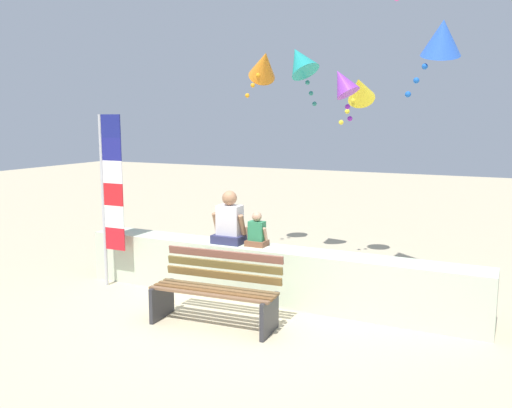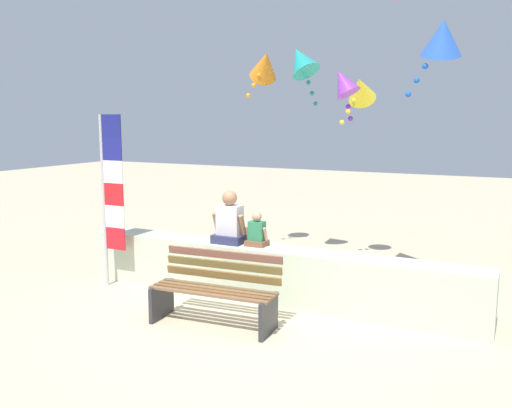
# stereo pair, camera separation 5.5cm
# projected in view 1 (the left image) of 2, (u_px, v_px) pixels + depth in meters

# --- Properties ---
(ground_plane) EXTENTS (40.00, 40.00, 0.00)m
(ground_plane) POSITION_uv_depth(u_px,v_px,m) (243.00, 319.00, 6.92)
(ground_plane) COLOR #C3B390
(seawall_ledge) EXTENTS (5.88, 0.51, 0.76)m
(seawall_ledge) POSITION_uv_depth(u_px,v_px,m) (269.00, 274.00, 7.59)
(seawall_ledge) COLOR beige
(seawall_ledge) RESTS_ON ground
(park_bench) EXTENTS (1.63, 0.72, 0.88)m
(park_bench) POSITION_uv_depth(u_px,v_px,m) (216.00, 291.00, 6.71)
(park_bench) COLOR brown
(park_bench) RESTS_ON ground
(person_adult) EXTENTS (0.50, 0.37, 0.76)m
(person_adult) POSITION_uv_depth(u_px,v_px,m) (230.00, 223.00, 7.77)
(person_adult) COLOR navy
(person_adult) RESTS_ON seawall_ledge
(person_child) EXTENTS (0.32, 0.23, 0.49)m
(person_child) POSITION_uv_depth(u_px,v_px,m) (257.00, 233.00, 7.60)
(person_child) COLOR brown
(person_child) RESTS_ON seawall_ledge
(flag_banner) EXTENTS (0.40, 0.05, 2.61)m
(flag_banner) POSITION_uv_depth(u_px,v_px,m) (109.00, 190.00, 8.06)
(flag_banner) COLOR #B7B7BC
(flag_banner) RESTS_ON ground
(kite_orange) EXTENTS (0.82, 0.87, 0.94)m
(kite_orange) POSITION_uv_depth(u_px,v_px,m) (264.00, 65.00, 9.63)
(kite_orange) COLOR orange
(kite_yellow) EXTENTS (0.58, 0.65, 0.89)m
(kite_yellow) POSITION_uv_depth(u_px,v_px,m) (360.00, 89.00, 8.83)
(kite_yellow) COLOR yellow
(kite_purple) EXTENTS (0.56, 0.56, 0.84)m
(kite_purple) POSITION_uv_depth(u_px,v_px,m) (343.00, 83.00, 8.06)
(kite_purple) COLOR purple
(kite_blue) EXTENTS (0.76, 0.77, 1.07)m
(kite_blue) POSITION_uv_depth(u_px,v_px,m) (442.00, 38.00, 7.02)
(kite_blue) COLOR blue
(kite_teal) EXTENTS (0.81, 0.77, 1.10)m
(kite_teal) POSITION_uv_depth(u_px,v_px,m) (300.00, 61.00, 9.19)
(kite_teal) COLOR teal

